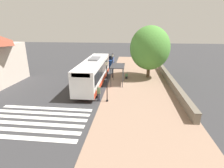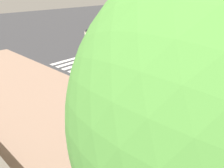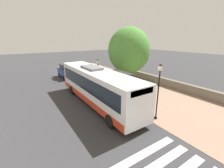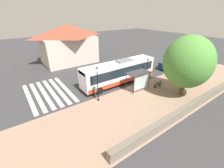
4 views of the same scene
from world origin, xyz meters
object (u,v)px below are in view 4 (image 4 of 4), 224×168
at_px(pedestrian, 95,90).
at_px(parked_car_behind_bus, 169,64).
at_px(bench, 158,84).
at_px(shade_tree, 188,62).
at_px(street_lamp_far, 147,68).
at_px(bus, 120,72).
at_px(street_lamp_near, 97,81).
at_px(bus_shelter, 139,76).

relative_size(pedestrian, parked_car_behind_bus, 0.41).
relative_size(bench, shade_tree, 0.19).
bearing_deg(street_lamp_far, bus, 59.29).
height_order(pedestrian, bench, pedestrian).
height_order(bus, parked_car_behind_bus, bus).
bearing_deg(street_lamp_near, shade_tree, -117.63).
distance_m(street_lamp_near, shade_tree, 11.26).
height_order(bus, bus_shelter, bus).
height_order(bench, parked_car_behind_bus, parked_car_behind_bus).
bearing_deg(bench, bus, 40.88).
bearing_deg(pedestrian, parked_car_behind_bus, -86.63).
bearing_deg(parked_car_behind_bus, pedestrian, 93.37).
height_order(pedestrian, street_lamp_near, street_lamp_near).
relative_size(bench, parked_car_behind_bus, 0.35).
xyz_separation_m(bus, bench, (-4.37, -3.78, -1.37)).
bearing_deg(parked_car_behind_bus, bench, 115.64).
xyz_separation_m(street_lamp_far, parked_car_behind_bus, (1.59, -7.99, -1.21)).
bearing_deg(bus, shade_tree, -149.52).
bearing_deg(street_lamp_far, street_lamp_near, 92.12).
height_order(pedestrian, street_lamp_far, street_lamp_far).
distance_m(bus_shelter, street_lamp_near, 6.17).
relative_size(bus_shelter, pedestrian, 1.93).
bearing_deg(bus, street_lamp_near, 115.20).
xyz_separation_m(bus, shade_tree, (-7.66, -4.51, 2.67)).
distance_m(pedestrian, bench, 9.44).
bearing_deg(bench, bus_shelter, 70.93).
bearing_deg(parked_car_behind_bus, bus_shelter, 104.11).
bearing_deg(pedestrian, bus, -73.15).
relative_size(bus_shelter, shade_tree, 0.42).
relative_size(bus, street_lamp_far, 3.24).
bearing_deg(bus_shelter, street_lamp_near, 82.37).
relative_size(bus_shelter, street_lamp_near, 0.74).
xyz_separation_m(street_lamp_near, parked_car_behind_bus, (1.92, -16.98, -1.58)).
relative_size(bus, bus_shelter, 3.74).
xyz_separation_m(bench, street_lamp_near, (1.86, 9.11, 2.16)).
height_order(bench, shade_tree, shade_tree).
height_order(pedestrian, parked_car_behind_bus, parked_car_behind_bus).
xyz_separation_m(bus_shelter, shade_tree, (-4.33, -3.74, 2.35)).
distance_m(bus_shelter, pedestrian, 6.35).
xyz_separation_m(pedestrian, parked_car_behind_bus, (0.99, -16.87, 0.04)).
bearing_deg(bus, bus_shelter, -167.00).
relative_size(bus, pedestrian, 7.20).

